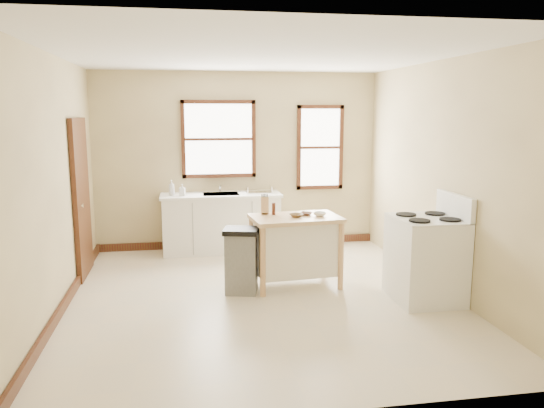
{
  "coord_description": "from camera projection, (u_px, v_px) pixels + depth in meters",
  "views": [
    {
      "loc": [
        -0.87,
        -5.95,
        2.18
      ],
      "look_at": [
        0.2,
        0.4,
        1.05
      ],
      "focal_mm": 35.0,
      "sensor_mm": 36.0,
      "label": 1
    }
  ],
  "objects": [
    {
      "name": "door_left",
      "position": [
        81.0,
        198.0,
        7.02
      ],
      "size": [
        0.06,
        0.9,
        2.1
      ],
      "primitive_type": "cube",
      "color": "#411711",
      "rests_on": "ground"
    },
    {
      "name": "bowl_a",
      "position": [
        296.0,
        215.0,
        6.55
      ],
      "size": [
        0.21,
        0.21,
        0.04
      ],
      "primitive_type": "imported",
      "rotation": [
        0.0,
        0.0,
        0.34
      ],
      "color": "brown",
      "rests_on": "kitchen_island"
    },
    {
      "name": "faucet",
      "position": [
        220.0,
        185.0,
        8.38
      ],
      "size": [
        0.03,
        0.03,
        0.22
      ],
      "primitive_type": "cylinder",
      "color": "silver",
      "rests_on": "sink_counter"
    },
    {
      "name": "wall_back",
      "position": [
        238.0,
        161.0,
        8.49
      ],
      "size": [
        4.5,
        0.04,
        2.8
      ],
      "primitive_type": "cube",
      "color": "beige",
      "rests_on": "ground"
    },
    {
      "name": "dish_rack",
      "position": [
        259.0,
        190.0,
        8.32
      ],
      "size": [
        0.43,
        0.35,
        0.1
      ],
      "primitive_type": null,
      "rotation": [
        0.0,
        0.0,
        0.14
      ],
      "color": "silver",
      "rests_on": "sink_counter"
    },
    {
      "name": "bowl_c",
      "position": [
        320.0,
        214.0,
        6.6
      ],
      "size": [
        0.19,
        0.19,
        0.05
      ],
      "primitive_type": "imported",
      "rotation": [
        0.0,
        0.0,
        0.22
      ],
      "color": "white",
      "rests_on": "kitchen_island"
    },
    {
      "name": "knife_block",
      "position": [
        265.0,
        206.0,
        6.74
      ],
      "size": [
        0.11,
        0.11,
        0.2
      ],
      "primitive_type": null,
      "rotation": [
        0.0,
        0.0,
        -0.16
      ],
      "color": "tan",
      "rests_on": "kitchen_island"
    },
    {
      "name": "window_side",
      "position": [
        320.0,
        148.0,
        8.65
      ],
      "size": [
        0.77,
        0.06,
        1.37
      ],
      "primitive_type": null,
      "color": "#411711",
      "rests_on": "wall_back"
    },
    {
      "name": "gas_stove",
      "position": [
        426.0,
        248.0,
        6.13
      ],
      "size": [
        0.78,
        0.8,
        1.25
      ],
      "primitive_type": null,
      "color": "white",
      "rests_on": "ground"
    },
    {
      "name": "bowl_b",
      "position": [
        306.0,
        214.0,
        6.67
      ],
      "size": [
        0.21,
        0.21,
        0.04
      ],
      "primitive_type": "imported",
      "rotation": [
        0.0,
        0.0,
        0.9
      ],
      "color": "brown",
      "rests_on": "kitchen_island"
    },
    {
      "name": "pepper_grinder",
      "position": [
        274.0,
        209.0,
        6.69
      ],
      "size": [
        0.06,
        0.06,
        0.15
      ],
      "primitive_type": "cylinder",
      "rotation": [
        0.0,
        0.0,
        0.46
      ],
      "color": "#472013",
      "rests_on": "kitchen_island"
    },
    {
      "name": "window_main",
      "position": [
        219.0,
        139.0,
        8.36
      ],
      "size": [
        1.17,
        0.06,
        1.22
      ],
      "primitive_type": null,
      "color": "#411711",
      "rests_on": "wall_back"
    },
    {
      "name": "baseboard_back",
      "position": [
        239.0,
        243.0,
        8.69
      ],
      "size": [
        4.5,
        0.04,
        0.12
      ],
      "primitive_type": "cube",
      "color": "#411711",
      "rests_on": "ground"
    },
    {
      "name": "wall_right",
      "position": [
        444.0,
        177.0,
        6.43
      ],
      "size": [
        0.04,
        5.0,
        2.8
      ],
      "primitive_type": "cube",
      "color": "beige",
      "rests_on": "ground"
    },
    {
      "name": "wall_left",
      "position": [
        53.0,
        185.0,
        5.69
      ],
      "size": [
        0.04,
        5.0,
        2.8
      ],
      "primitive_type": "cube",
      "color": "beige",
      "rests_on": "ground"
    },
    {
      "name": "soap_bottle_a",
      "position": [
        172.0,
        188.0,
        8.05
      ],
      "size": [
        0.11,
        0.11,
        0.23
      ],
      "primitive_type": "imported",
      "rotation": [
        0.0,
        0.0,
        -0.19
      ],
      "color": "#B2B2B2",
      "rests_on": "sink_counter"
    },
    {
      "name": "soap_bottle_b",
      "position": [
        182.0,
        190.0,
        8.03
      ],
      "size": [
        0.09,
        0.09,
        0.18
      ],
      "primitive_type": "imported",
      "rotation": [
        0.0,
        0.0,
        -0.17
      ],
      "color": "#B2B2B2",
      "rests_on": "sink_counter"
    },
    {
      "name": "sink_counter",
      "position": [
        221.0,
        223.0,
        8.31
      ],
      "size": [
        1.86,
        0.62,
        0.92
      ],
      "primitive_type": null,
      "color": "white",
      "rests_on": "ground"
    },
    {
      "name": "ceiling",
      "position": [
        260.0,
        54.0,
        5.82
      ],
      "size": [
        5.0,
        5.0,
        0.0
      ],
      "primitive_type": "plane",
      "rotation": [
        3.14,
        0.0,
        0.0
      ],
      "color": "white",
      "rests_on": "ground"
    },
    {
      "name": "floor",
      "position": [
        261.0,
        297.0,
        6.3
      ],
      "size": [
        5.0,
        5.0,
        0.0
      ],
      "primitive_type": "plane",
      "color": "beige",
      "rests_on": "ground"
    },
    {
      "name": "kitchen_island",
      "position": [
        295.0,
        251.0,
        6.67
      ],
      "size": [
        1.15,
        0.79,
        0.89
      ],
      "primitive_type": null,
      "rotation": [
        0.0,
        0.0,
        0.09
      ],
      "color": "#E8BC88",
      "rests_on": "ground"
    },
    {
      "name": "trash_bin",
      "position": [
        241.0,
        261.0,
        6.41
      ],
      "size": [
        0.48,
        0.43,
        0.8
      ],
      "primitive_type": null,
      "rotation": [
        0.0,
        0.0,
        -0.24
      ],
      "color": "gray",
      "rests_on": "ground"
    },
    {
      "name": "baseboard_left",
      "position": [
        65.0,
        304.0,
        5.92
      ],
      "size": [
        0.04,
        5.0,
        0.12
      ],
      "primitive_type": "cube",
      "color": "#411711",
      "rests_on": "ground"
    }
  ]
}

